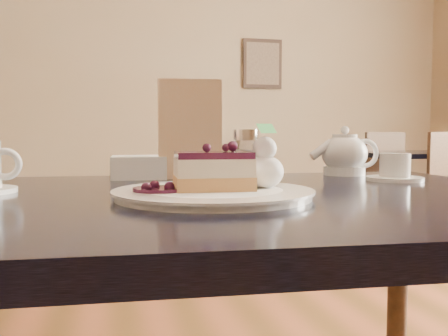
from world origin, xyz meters
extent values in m
cube|color=tan|center=(0.00, 5.00, 1.50)|extent=(8.00, 0.02, 3.00)
cube|color=black|center=(1.80, 4.97, 1.60)|extent=(0.45, 0.03, 0.55)
cube|color=black|center=(0.23, 0.31, 0.70)|extent=(1.19, 0.83, 0.04)
cylinder|color=#452917|center=(0.76, 0.60, 0.34)|extent=(0.05, 0.05, 0.68)
cylinder|color=white|center=(0.23, 0.26, 0.73)|extent=(0.29, 0.29, 0.01)
cube|color=#E19756|center=(0.23, 0.26, 0.74)|extent=(0.12, 0.09, 0.02)
cube|color=beige|center=(0.23, 0.26, 0.77)|extent=(0.12, 0.09, 0.03)
cube|color=black|center=(0.23, 0.26, 0.79)|extent=(0.12, 0.08, 0.01)
ellipsoid|color=white|center=(0.31, 0.26, 0.76)|extent=(0.06, 0.06, 0.05)
cylinder|color=black|center=(0.14, 0.26, 0.74)|extent=(0.08, 0.08, 0.01)
torus|color=white|center=(-0.09, 0.41, 0.77)|extent=(0.05, 0.01, 0.05)
cylinder|color=white|center=(0.65, 0.44, 0.72)|extent=(0.12, 0.12, 0.01)
cylinder|color=white|center=(0.65, 0.44, 0.75)|extent=(0.06, 0.06, 0.05)
ellipsoid|color=white|center=(0.61, 0.59, 0.77)|extent=(0.11, 0.11, 0.09)
cylinder|color=white|center=(0.61, 0.59, 0.82)|extent=(0.06, 0.06, 0.01)
cylinder|color=white|center=(0.54, 0.59, 0.77)|extent=(0.06, 0.02, 0.05)
cube|color=beige|center=(0.25, 0.59, 0.83)|extent=(0.14, 0.04, 0.21)
cylinder|color=white|center=(0.37, 0.60, 0.76)|extent=(0.05, 0.05, 0.08)
cylinder|color=silver|center=(0.37, 0.60, 0.81)|extent=(0.06, 0.06, 0.02)
cube|color=white|center=(0.14, 0.62, 0.74)|extent=(0.12, 0.12, 0.05)
cube|color=black|center=(2.45, 3.02, 0.65)|extent=(0.90, 0.72, 0.04)
cylinder|color=#452917|center=(2.07, 2.73, 0.32)|extent=(0.04, 0.04, 0.63)
cylinder|color=#452917|center=(2.07, 3.30, 0.32)|extent=(0.04, 0.04, 0.63)
cylinder|color=#452917|center=(2.82, 3.30, 0.32)|extent=(0.04, 0.04, 0.63)
camera|label=1|loc=(0.07, -0.47, 0.82)|focal=40.00mm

